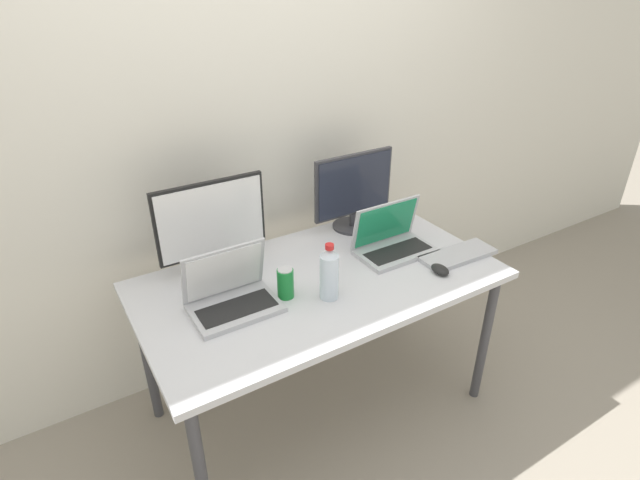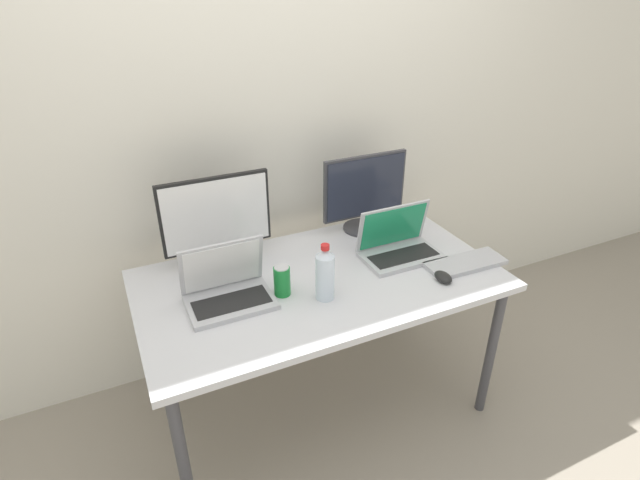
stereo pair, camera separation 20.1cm
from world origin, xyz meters
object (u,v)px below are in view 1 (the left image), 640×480
at_px(laptop_silver, 231,294).
at_px(soda_can_near_keyboard, 285,283).
at_px(water_bottle, 329,274).
at_px(work_desk, 320,290).
at_px(laptop_secondary, 392,240).
at_px(keyboard_main, 458,255).
at_px(mouse_by_keyboard, 440,270).
at_px(monitor_center, 354,190).
at_px(monitor_left, 212,224).

height_order(laptop_silver, soda_can_near_keyboard, laptop_silver).
height_order(water_bottle, soda_can_near_keyboard, water_bottle).
relative_size(work_desk, laptop_secondary, 4.27).
xyz_separation_m(keyboard_main, mouse_by_keyboard, (-0.16, -0.06, 0.01)).
bearing_deg(laptop_silver, monitor_center, 21.50).
xyz_separation_m(keyboard_main, water_bottle, (-0.66, 0.04, 0.10)).
height_order(monitor_left, water_bottle, monitor_left).
xyz_separation_m(laptop_silver, keyboard_main, (1.01, -0.19, -0.05)).
relative_size(mouse_by_keyboard, water_bottle, 0.39).
height_order(work_desk, monitor_left, monitor_left).
distance_m(keyboard_main, mouse_by_keyboard, 0.17).
xyz_separation_m(monitor_left, soda_can_near_keyboard, (0.16, -0.33, -0.16)).
bearing_deg(work_desk, laptop_silver, 179.24).
xyz_separation_m(monitor_left, keyboard_main, (0.97, -0.47, -0.21)).
relative_size(monitor_center, laptop_secondary, 1.22).
height_order(monitor_center, water_bottle, monitor_center).
relative_size(work_desk, mouse_by_keyboard, 16.16).
bearing_deg(work_desk, water_bottle, -107.45).
relative_size(monitor_left, water_bottle, 1.96).
bearing_deg(soda_can_near_keyboard, monitor_center, 32.05).
relative_size(laptop_silver, keyboard_main, 0.92).
distance_m(water_bottle, soda_can_near_keyboard, 0.18).
relative_size(work_desk, monitor_left, 3.23).
bearing_deg(keyboard_main, work_desk, 165.57).
bearing_deg(monitor_left, water_bottle, -54.76).
bearing_deg(monitor_center, mouse_by_keyboard, -82.56).
distance_m(laptop_silver, water_bottle, 0.38).
distance_m(monitor_left, water_bottle, 0.54).
xyz_separation_m(work_desk, laptop_secondary, (0.40, 0.02, 0.12)).
relative_size(laptop_secondary, keyboard_main, 0.98).
bearing_deg(mouse_by_keyboard, work_desk, 156.80).
height_order(laptop_secondary, mouse_by_keyboard, laptop_secondary).
distance_m(laptop_secondary, keyboard_main, 0.30).
xyz_separation_m(keyboard_main, soda_can_near_keyboard, (-0.81, 0.14, 0.05)).
height_order(laptop_secondary, keyboard_main, laptop_secondary).
bearing_deg(monitor_left, laptop_secondary, -19.74).
distance_m(work_desk, laptop_silver, 0.41).
xyz_separation_m(mouse_by_keyboard, water_bottle, (-0.50, 0.10, 0.09)).
bearing_deg(mouse_by_keyboard, monitor_center, 101.72).
relative_size(keyboard_main, soda_can_near_keyboard, 2.86).
bearing_deg(mouse_by_keyboard, water_bottle, 173.12).
xyz_separation_m(laptop_secondary, keyboard_main, (0.22, -0.20, -0.04)).
height_order(monitor_center, soda_can_near_keyboard, monitor_center).
relative_size(laptop_secondary, soda_can_near_keyboard, 2.80).
distance_m(keyboard_main, soda_can_near_keyboard, 0.82).
distance_m(laptop_secondary, soda_can_near_keyboard, 0.59).
relative_size(work_desk, monitor_center, 3.49).
bearing_deg(work_desk, soda_can_near_keyboard, -166.35).
bearing_deg(work_desk, monitor_center, 39.10).
bearing_deg(mouse_by_keyboard, monitor_left, 150.99).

